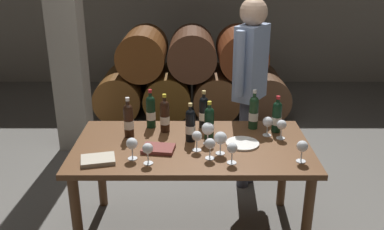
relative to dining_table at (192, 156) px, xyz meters
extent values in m
cylinder|color=brown|center=(-0.95, 2.60, -0.37)|extent=(0.60, 0.90, 0.60)
cylinder|color=brown|center=(-0.32, 2.60, -0.37)|extent=(0.60, 0.90, 0.60)
cylinder|color=brown|center=(0.31, 2.60, -0.37)|extent=(0.60, 0.90, 0.60)
cylinder|color=brown|center=(0.95, 2.60, -0.37)|extent=(0.60, 0.90, 0.60)
cylinder|color=#603213|center=(-0.63, 2.60, 0.18)|extent=(0.60, 0.90, 0.60)
cylinder|color=#502D1B|center=(0.00, 2.60, 0.18)|extent=(0.60, 0.90, 0.60)
cylinder|color=#662C13|center=(0.63, 2.60, 0.18)|extent=(0.60, 0.90, 0.60)
cube|color=gray|center=(-1.30, 1.60, 0.63)|extent=(0.32, 0.32, 2.60)
cube|color=brown|center=(0.00, 0.00, 0.07)|extent=(1.70, 0.90, 0.04)
cylinder|color=brown|center=(-0.77, -0.39, -0.31)|extent=(0.07, 0.07, 0.72)
cylinder|color=brown|center=(0.77, -0.39, -0.31)|extent=(0.07, 0.07, 0.72)
cylinder|color=brown|center=(-0.77, 0.39, -0.31)|extent=(0.07, 0.07, 0.72)
cylinder|color=brown|center=(0.77, 0.39, -0.31)|extent=(0.07, 0.07, 0.72)
cylinder|color=black|center=(0.65, 0.24, 0.19)|extent=(0.07, 0.07, 0.20)
sphere|color=black|center=(0.65, 0.24, 0.30)|extent=(0.07, 0.07, 0.07)
cylinder|color=black|center=(0.65, 0.24, 0.32)|extent=(0.03, 0.03, 0.06)
cylinder|color=#B21E23|center=(0.65, 0.24, 0.37)|extent=(0.03, 0.03, 0.02)
cylinder|color=silver|center=(0.65, 0.24, 0.18)|extent=(0.07, 0.07, 0.06)
cylinder|color=black|center=(-0.21, 0.24, 0.20)|extent=(0.07, 0.07, 0.21)
sphere|color=black|center=(-0.21, 0.24, 0.31)|extent=(0.07, 0.07, 0.07)
cylinder|color=black|center=(-0.21, 0.24, 0.34)|extent=(0.03, 0.03, 0.07)
cylinder|color=gold|center=(-0.21, 0.24, 0.38)|extent=(0.03, 0.03, 0.02)
cylinder|color=silver|center=(-0.21, 0.24, 0.19)|extent=(0.07, 0.07, 0.06)
cylinder|color=#19381E|center=(0.48, 0.30, 0.20)|extent=(0.07, 0.07, 0.22)
sphere|color=#19381E|center=(0.48, 0.30, 0.32)|extent=(0.07, 0.07, 0.07)
cylinder|color=#19381E|center=(0.48, 0.30, 0.35)|extent=(0.03, 0.03, 0.07)
cylinder|color=silver|center=(0.48, 0.30, 0.39)|extent=(0.03, 0.03, 0.03)
cylinder|color=silver|center=(0.48, 0.30, 0.19)|extent=(0.07, 0.07, 0.07)
cylinder|color=black|center=(-0.01, 0.07, 0.19)|extent=(0.07, 0.07, 0.20)
sphere|color=black|center=(-0.01, 0.07, 0.30)|extent=(0.07, 0.07, 0.07)
cylinder|color=black|center=(-0.01, 0.07, 0.33)|extent=(0.03, 0.03, 0.06)
cylinder|color=tan|center=(-0.01, 0.07, 0.37)|extent=(0.03, 0.03, 0.02)
cylinder|color=silver|center=(-0.01, 0.07, 0.18)|extent=(0.07, 0.07, 0.06)
cylinder|color=black|center=(0.13, 0.10, 0.19)|extent=(0.07, 0.07, 0.20)
sphere|color=black|center=(0.13, 0.10, 0.30)|extent=(0.07, 0.07, 0.07)
cylinder|color=black|center=(0.13, 0.10, 0.33)|extent=(0.03, 0.03, 0.06)
cylinder|color=gold|center=(0.13, 0.10, 0.37)|extent=(0.03, 0.03, 0.02)
cylinder|color=silver|center=(0.13, 0.10, 0.18)|extent=(0.07, 0.07, 0.06)
cylinder|color=black|center=(-0.32, 0.33, 0.20)|extent=(0.07, 0.07, 0.22)
sphere|color=black|center=(-0.32, 0.33, 0.31)|extent=(0.07, 0.07, 0.07)
cylinder|color=black|center=(-0.32, 0.33, 0.34)|extent=(0.03, 0.03, 0.07)
cylinder|color=#B21E23|center=(-0.32, 0.33, 0.39)|extent=(0.03, 0.03, 0.02)
cylinder|color=silver|center=(-0.32, 0.33, 0.19)|extent=(0.07, 0.07, 0.07)
cylinder|color=black|center=(0.09, 0.32, 0.20)|extent=(0.07, 0.07, 0.21)
sphere|color=black|center=(0.09, 0.32, 0.31)|extent=(0.07, 0.07, 0.07)
cylinder|color=black|center=(0.09, 0.32, 0.34)|extent=(0.03, 0.03, 0.07)
cylinder|color=tan|center=(0.09, 0.32, 0.38)|extent=(0.03, 0.03, 0.02)
cylinder|color=silver|center=(0.09, 0.32, 0.19)|extent=(0.07, 0.07, 0.06)
cylinder|color=black|center=(-0.47, 0.14, 0.20)|extent=(0.07, 0.07, 0.22)
sphere|color=black|center=(-0.47, 0.14, 0.31)|extent=(0.07, 0.07, 0.07)
cylinder|color=black|center=(-0.47, 0.14, 0.34)|extent=(0.03, 0.03, 0.07)
cylinder|color=silver|center=(-0.47, 0.14, 0.39)|extent=(0.03, 0.03, 0.02)
cylinder|color=silver|center=(-0.47, 0.14, 0.19)|extent=(0.07, 0.07, 0.06)
cylinder|color=white|center=(-0.40, -0.23, 0.09)|extent=(0.06, 0.06, 0.00)
cylinder|color=white|center=(-0.40, -0.23, 0.13)|extent=(0.01, 0.01, 0.07)
sphere|color=white|center=(-0.40, -0.23, 0.20)|extent=(0.08, 0.08, 0.08)
cylinder|color=white|center=(0.19, -0.15, 0.09)|extent=(0.06, 0.06, 0.00)
cylinder|color=white|center=(0.19, -0.15, 0.13)|extent=(0.01, 0.01, 0.07)
sphere|color=white|center=(0.19, -0.15, 0.21)|extent=(0.09, 0.09, 0.09)
cylinder|color=white|center=(0.57, 0.16, 0.09)|extent=(0.06, 0.06, 0.00)
cylinder|color=white|center=(0.57, 0.16, 0.13)|extent=(0.01, 0.01, 0.07)
sphere|color=white|center=(0.57, 0.16, 0.20)|extent=(0.08, 0.08, 0.08)
cylinder|color=white|center=(0.11, 0.01, 0.09)|extent=(0.06, 0.06, 0.00)
cylinder|color=white|center=(0.11, 0.01, 0.13)|extent=(0.01, 0.01, 0.07)
sphere|color=white|center=(0.11, 0.01, 0.21)|extent=(0.09, 0.09, 0.09)
cylinder|color=white|center=(0.66, 0.10, 0.09)|extent=(0.06, 0.06, 0.00)
cylinder|color=white|center=(0.66, 0.10, 0.13)|extent=(0.01, 0.01, 0.07)
sphere|color=white|center=(0.66, 0.10, 0.20)|extent=(0.07, 0.07, 0.07)
cylinder|color=white|center=(0.26, -0.29, 0.09)|extent=(0.06, 0.06, 0.00)
cylinder|color=white|center=(0.26, -0.29, 0.13)|extent=(0.01, 0.01, 0.07)
sphere|color=white|center=(0.26, -0.29, 0.20)|extent=(0.07, 0.07, 0.07)
cylinder|color=white|center=(-0.29, -0.29, 0.09)|extent=(0.06, 0.06, 0.00)
cylinder|color=white|center=(-0.29, -0.29, 0.13)|extent=(0.01, 0.01, 0.07)
sphere|color=white|center=(-0.29, -0.29, 0.20)|extent=(0.07, 0.07, 0.07)
cylinder|color=white|center=(0.72, -0.27, 0.09)|extent=(0.06, 0.06, 0.00)
cylinder|color=white|center=(0.72, -0.27, 0.13)|extent=(0.01, 0.01, 0.07)
sphere|color=white|center=(0.72, -0.27, 0.20)|extent=(0.08, 0.08, 0.08)
cylinder|color=white|center=(0.12, -0.22, 0.09)|extent=(0.06, 0.06, 0.00)
cylinder|color=white|center=(0.12, -0.22, 0.13)|extent=(0.01, 0.01, 0.07)
sphere|color=white|center=(0.12, -0.22, 0.20)|extent=(0.07, 0.07, 0.07)
cylinder|color=white|center=(0.03, -0.10, 0.09)|extent=(0.06, 0.06, 0.00)
cylinder|color=white|center=(0.03, -0.10, 0.13)|extent=(0.01, 0.01, 0.07)
sphere|color=white|center=(0.03, -0.10, 0.20)|extent=(0.07, 0.07, 0.07)
cube|color=#B2A893|center=(-0.62, -0.27, 0.11)|extent=(0.25, 0.21, 0.03)
cube|color=brown|center=(-0.24, -0.10, 0.11)|extent=(0.24, 0.19, 0.03)
cylinder|color=white|center=(0.36, 0.00, 0.10)|extent=(0.24, 0.24, 0.01)
cylinder|color=#383842|center=(0.53, 0.80, -0.24)|extent=(0.11, 0.11, 0.85)
cylinder|color=#383842|center=(0.47, 0.70, -0.24)|extent=(0.11, 0.11, 0.85)
cube|color=#8499BC|center=(0.50, 0.75, 0.51)|extent=(0.33, 0.37, 0.64)
cylinder|color=#8499BC|center=(0.62, 0.92, 0.54)|extent=(0.08, 0.08, 0.54)
cylinder|color=#8499BC|center=(0.39, 0.58, 0.54)|extent=(0.08, 0.08, 0.54)
sphere|color=tan|center=(0.50, 0.75, 0.93)|extent=(0.23, 0.23, 0.23)
camera|label=1|loc=(0.00, -2.76, 1.39)|focal=39.46mm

